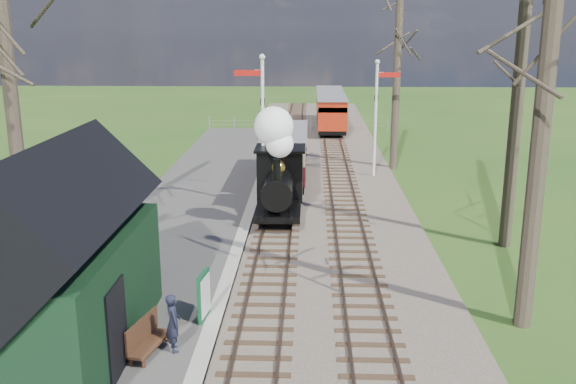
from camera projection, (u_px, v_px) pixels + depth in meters
name	position (u px, v px, depth m)	size (l,w,h in m)	color
distant_hills	(311.00, 227.00, 76.78)	(114.40, 48.00, 22.02)	#385B23
ballast_bed	(313.00, 176.00, 31.70)	(8.00, 60.00, 0.10)	brown
track_near	(286.00, 175.00, 31.73)	(1.60, 60.00, 0.15)	brown
track_far	(339.00, 175.00, 31.64)	(1.60, 60.00, 0.15)	brown
platform	(186.00, 222.00, 24.11)	(5.00, 44.00, 0.20)	#474442
coping_strip	(247.00, 223.00, 24.03)	(0.40, 44.00, 0.21)	#B2AD9E
station_shed	(58.00, 263.00, 13.92)	(3.25, 6.30, 4.78)	black
semaphore_near	(261.00, 122.00, 25.06)	(1.22, 0.24, 6.22)	silver
semaphore_far	(377.00, 110.00, 30.76)	(1.22, 0.24, 5.72)	silver
bare_trees	(316.00, 98.00, 18.89)	(15.51, 22.39, 12.00)	#382D23
fence_line	(298.00, 124.00, 45.15)	(12.60, 0.08, 1.00)	slate
locomotive	(279.00, 170.00, 23.91)	(1.75, 4.09, 4.38)	black
coach	(285.00, 153.00, 29.91)	(2.04, 7.01, 2.15)	black
red_carriage_a	(332.00, 114.00, 43.43)	(1.99, 4.94, 2.10)	black
red_carriage_b	(329.00, 104.00, 48.75)	(1.99, 4.94, 2.10)	black
sign_board	(204.00, 295.00, 15.85)	(0.21, 0.83, 1.21)	#0F4827
bench	(146.00, 337.00, 14.21)	(0.73, 1.47, 0.81)	#452818
person	(173.00, 323.00, 14.24)	(0.49, 0.32, 1.35)	black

